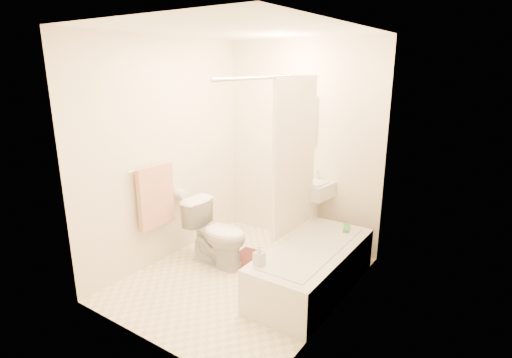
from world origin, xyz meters
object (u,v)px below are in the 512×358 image
Objects in this scene: sink at (311,212)px; bath_mat at (259,263)px; bathtub at (312,268)px; toilet at (217,234)px; soap_bottle at (259,256)px.

sink reaches higher than bath_mat.
sink is at bearing 118.01° from bathtub.
toilet is at bearing -148.53° from bath_mat.
soap_bottle is at bearing -56.21° from bath_mat.
soap_bottle is at bearing -111.73° from bathtub.
sink is 4.78× the size of soap_bottle.
toilet is 0.80× the size of sink.
soap_bottle is (0.86, -0.46, 0.17)m from toilet.
sink is (0.65, 0.94, 0.09)m from toilet.
toilet reaches higher than soap_bottle.
bath_mat is at bearing -104.20° from sink.
toilet is 0.57m from bath_mat.
bathtub is 0.70m from soap_bottle.
bathtub is (1.09, 0.12, -0.14)m from toilet.
soap_bottle is (0.47, -0.70, 0.51)m from bath_mat.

